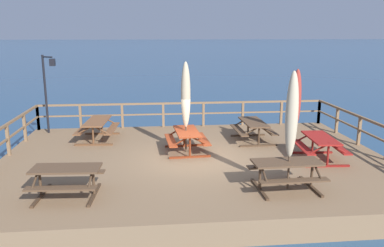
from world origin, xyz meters
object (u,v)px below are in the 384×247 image
object	(u,v)px
picnic_table_front_left	(286,169)
picnic_table_back_right	(66,176)
picnic_table_mid_right	(253,127)
patio_umbrella_tall_back_left	(186,95)
picnic_table_front_right	(187,137)
picnic_table_mid_centre	(320,143)
picnic_table_mid_left	(97,126)
lamp_post_hooked	(48,82)
patio_umbrella_tall_front	(292,116)
patio_umbrella_short_front	(296,100)

from	to	relation	value
picnic_table_front_left	picnic_table_back_right	xyz separation A→B (m)	(-5.65, 0.09, -0.00)
picnic_table_mid_right	patio_umbrella_tall_back_left	size ratio (longest dim) A/B	0.60
picnic_table_front_right	picnic_table_mid_right	xyz separation A→B (m)	(2.65, 1.16, 0.00)
picnic_table_mid_centre	picnic_table_back_right	world-z (taller)	same
picnic_table_mid_centre	picnic_table_front_right	bearing A→B (deg)	162.84
picnic_table_mid_left	lamp_post_hooked	size ratio (longest dim) A/B	0.65
patio_umbrella_tall_front	lamp_post_hooked	bearing A→B (deg)	139.03
picnic_table_mid_left	patio_umbrella_tall_back_left	size ratio (longest dim) A/B	0.67
picnic_table_mid_right	patio_umbrella_tall_back_left	world-z (taller)	patio_umbrella_tall_back_left
picnic_table_back_right	patio_umbrella_short_front	size ratio (longest dim) A/B	0.61
patio_umbrella_tall_back_left	patio_umbrella_tall_front	bearing A→B (deg)	-55.92
picnic_table_mid_right	picnic_table_mid_left	size ratio (longest dim) A/B	0.90
picnic_table_front_right	lamp_post_hooked	xyz separation A→B (m)	(-5.32, 3.13, 1.56)
picnic_table_mid_centre	lamp_post_hooked	world-z (taller)	lamp_post_hooked
picnic_table_mid_centre	picnic_table_mid_right	distance (m)	2.92
picnic_table_mid_left	patio_umbrella_short_front	world-z (taller)	patio_umbrella_short_front
patio_umbrella_short_front	lamp_post_hooked	distance (m)	9.67
picnic_table_back_right	lamp_post_hooked	bearing A→B (deg)	106.70
picnic_table_front_right	patio_umbrella_tall_back_left	world-z (taller)	patio_umbrella_tall_back_left
patio_umbrella_short_front	picnic_table_back_right	bearing A→B (deg)	-156.11
picnic_table_back_right	patio_umbrella_short_front	bearing A→B (deg)	23.89
picnic_table_front_right	lamp_post_hooked	world-z (taller)	lamp_post_hooked
picnic_table_front_left	picnic_table_mid_right	distance (m)	4.73
picnic_table_front_left	picnic_table_back_right	size ratio (longest dim) A/B	1.03
picnic_table_front_right	patio_umbrella_short_front	size ratio (longest dim) A/B	0.62
picnic_table_mid_right	picnic_table_mid_left	world-z (taller)	same
picnic_table_front_right	patio_umbrella_short_front	distance (m)	3.92
picnic_table_front_right	picnic_table_back_right	xyz separation A→B (m)	(-3.34, -3.47, -0.00)
picnic_table_mid_right	patio_umbrella_tall_front	size ratio (longest dim) A/B	0.60
patio_umbrella_short_front	lamp_post_hooked	bearing A→B (deg)	158.87
picnic_table_front_left	picnic_table_mid_left	size ratio (longest dim) A/B	0.87
picnic_table_front_right	lamp_post_hooked	bearing A→B (deg)	149.53
picnic_table_mid_right	lamp_post_hooked	xyz separation A→B (m)	(-7.97, 1.97, 1.56)
patio_umbrella_tall_front	picnic_table_front_left	bearing A→B (deg)	-172.55
picnic_table_front_right	picnic_table_mid_left	bearing A→B (deg)	149.39
picnic_table_mid_right	patio_umbrella_short_front	distance (m)	2.24
picnic_table_front_left	picnic_table_back_right	distance (m)	5.65
picnic_table_back_right	patio_umbrella_tall_front	world-z (taller)	patio_umbrella_tall_front
patio_umbrella_tall_back_left	picnic_table_front_right	bearing A→B (deg)	-15.03
picnic_table_mid_centre	patio_umbrella_tall_front	bearing A→B (deg)	-129.47
patio_umbrella_tall_back_left	lamp_post_hooked	size ratio (longest dim) A/B	0.98
picnic_table_front_left	picnic_table_mid_right	size ratio (longest dim) A/B	0.97
picnic_table_front_right	picnic_table_mid_right	bearing A→B (deg)	23.64
lamp_post_hooked	picnic_table_front_right	bearing A→B (deg)	-30.47
picnic_table_back_right	picnic_table_mid_right	world-z (taller)	same
picnic_table_front_right	patio_umbrella_tall_front	xyz separation A→B (m)	(2.37, -3.55, 1.44)
patio_umbrella_tall_back_left	patio_umbrella_short_front	distance (m)	3.75
picnic_table_back_right	lamp_post_hooked	size ratio (longest dim) A/B	0.55
picnic_table_front_right	picnic_table_mid_left	xyz separation A→B (m)	(-3.30, 1.95, 0.01)
picnic_table_front_right	patio_umbrella_tall_front	world-z (taller)	patio_umbrella_tall_front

